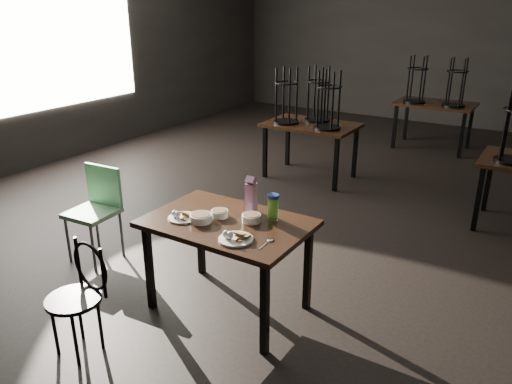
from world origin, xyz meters
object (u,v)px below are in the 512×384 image
Objects in this scene: main_table at (228,231)px; school_chair at (97,205)px; juice_carton at (251,196)px; water_bottle at (273,207)px; bentwood_chair at (81,290)px.

school_chair reaches higher than main_table.
juice_carton is 1.47× the size of water_bottle.
school_chair is at bearing -173.69° from juice_carton.
water_bottle is at bearing 37.95° from main_table.
school_chair is (-1.58, -0.17, -0.36)m from juice_carton.
juice_carton is 0.33× the size of school_chair.
school_chair is at bearing 177.47° from main_table.
bentwood_chair is (-0.62, -1.16, -0.42)m from juice_carton.
water_bottle is at bearing -8.64° from juice_carton.
water_bottle is at bearing 58.82° from bentwood_chair.
water_bottle reaches higher than main_table.
main_table is at bearing -142.05° from water_bottle.
juice_carton is at bearing 171.36° from water_bottle.
water_bottle is 1.82m from school_chair.
bentwood_chair is at bearing -49.95° from school_chair.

